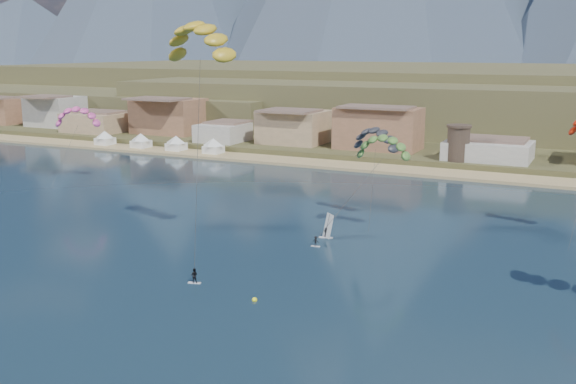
{
  "coord_description": "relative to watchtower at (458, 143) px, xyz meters",
  "views": [
    {
      "loc": [
        36.81,
        -44.01,
        28.33
      ],
      "look_at": [
        0.0,
        32.0,
        10.0
      ],
      "focal_mm": 41.59,
      "sensor_mm": 36.0,
      "label": 1
    }
  ],
  "objects": [
    {
      "name": "ground",
      "position": [
        -5.0,
        -114.0,
        -6.37
      ],
      "size": [
        2400.0,
        2400.0,
        0.0
      ],
      "primitive_type": "plane",
      "color": "#0E2232",
      "rests_on": "ground"
    },
    {
      "name": "beach",
      "position": [
        -5.0,
        -8.0,
        -6.12
      ],
      "size": [
        2200.0,
        12.0,
        0.9
      ],
      "color": "tan",
      "rests_on": "ground"
    },
    {
      "name": "land",
      "position": [
        -5.0,
        446.0,
        -6.37
      ],
      "size": [
        2200.0,
        900.0,
        4.0
      ],
      "color": "#4E462A",
      "rests_on": "ground"
    },
    {
      "name": "foothills",
      "position": [
        17.39,
        118.47,
        2.71
      ],
      "size": [
        940.0,
        210.0,
        18.0
      ],
      "color": "brown",
      "rests_on": "ground"
    },
    {
      "name": "town",
      "position": [
        -45.0,
        8.0,
        1.63
      ],
      "size": [
        400.0,
        24.0,
        12.0
      ],
      "color": "beige",
      "rests_on": "ground"
    },
    {
      "name": "watchtower",
      "position": [
        0.0,
        0.0,
        0.0
      ],
      "size": [
        5.82,
        5.82,
        8.6
      ],
      "color": "#47382D",
      "rests_on": "ground"
    },
    {
      "name": "beach_tents",
      "position": [
        -81.25,
        -8.0,
        -2.66
      ],
      "size": [
        43.4,
        6.4,
        5.0
      ],
      "color": "white",
      "rests_on": "ground"
    },
    {
      "name": "kitesurfer_yellow",
      "position": [
        -19.19,
        -80.11,
        23.47
      ],
      "size": [
        14.24,
        17.72,
        33.77
      ],
      "color": "silver",
      "rests_on": "ground"
    },
    {
      "name": "kitesurfer_green",
      "position": [
        1.3,
        -62.39,
        7.8
      ],
      "size": [
        11.57,
        12.49,
        18.06
      ],
      "color": "silver",
      "rests_on": "ground"
    },
    {
      "name": "distant_kite_pink",
      "position": [
        -69.61,
        -50.72,
        8.41
      ],
      "size": [
        10.4,
        7.86,
        18.03
      ],
      "color": "#262626",
      "rests_on": "ground"
    },
    {
      "name": "distant_kite_dark",
      "position": [
        -2.4,
        -54.41,
        8.0
      ],
      "size": [
        9.29,
        6.89,
        17.38
      ],
      "color": "#262626",
      "rests_on": "ground"
    },
    {
      "name": "windsurfer",
      "position": [
        -5.39,
        -67.63,
        -5.18
      ],
      "size": [
        2.19,
        2.4,
        3.75
      ],
      "color": "silver",
      "rests_on": "ground"
    },
    {
      "name": "buoy",
      "position": [
        -2.95,
        -95.03,
        -6.27
      ],
      "size": [
        0.61,
        0.61,
        0.61
      ],
      "color": "#FFFD1A",
      "rests_on": "ground"
    }
  ]
}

